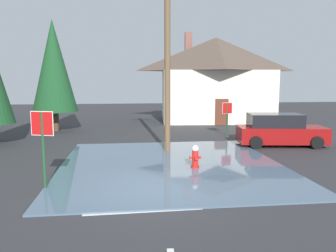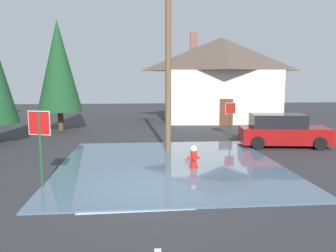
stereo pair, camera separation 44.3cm
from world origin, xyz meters
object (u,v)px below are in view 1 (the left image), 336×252
(fire_hydrant, at_px, (195,157))
(parked_car, at_px, (279,131))
(stop_sign_near, at_px, (43,134))
(house, at_px, (215,78))
(utility_pole, at_px, (167,57))
(stop_sign_far, at_px, (227,112))
(pine_tree_short_left, at_px, (54,66))

(fire_hydrant, height_order, parked_car, parked_car)
(stop_sign_near, xyz_separation_m, house, (9.95, 17.03, 1.82))
(utility_pole, xyz_separation_m, house, (5.48, 11.87, -0.87))
(utility_pole, height_order, house, utility_pole)
(utility_pole, height_order, parked_car, utility_pole)
(stop_sign_far, distance_m, pine_tree_short_left, 11.66)
(house, bearing_deg, pine_tree_short_left, -159.92)
(house, xyz_separation_m, parked_car, (0.46, -11.16, -2.78))
(house, height_order, parked_car, house)
(parked_car, bearing_deg, fire_hydrant, -142.62)
(fire_hydrant, xyz_separation_m, pine_tree_short_left, (-7.29, 10.76, 3.86))
(parked_car, bearing_deg, house, 92.36)
(stop_sign_near, relative_size, parked_car, 0.53)
(stop_sign_near, height_order, fire_hydrant, stop_sign_near)
(house, relative_size, parked_car, 2.15)
(stop_sign_far, height_order, pine_tree_short_left, pine_tree_short_left)
(stop_sign_near, distance_m, fire_hydrant, 5.61)
(utility_pole, xyz_separation_m, stop_sign_far, (4.19, 4.16, -3.00))
(stop_sign_near, height_order, house, house)
(stop_sign_near, distance_m, stop_sign_far, 12.73)
(pine_tree_short_left, bearing_deg, parked_car, -28.20)
(utility_pole, distance_m, house, 13.10)
(parked_car, bearing_deg, stop_sign_far, 116.94)
(stop_sign_near, relative_size, pine_tree_short_left, 0.33)
(stop_sign_near, relative_size, stop_sign_far, 1.20)
(house, bearing_deg, stop_sign_near, -120.28)
(parked_car, relative_size, pine_tree_short_left, 0.63)
(stop_sign_far, relative_size, pine_tree_short_left, 0.28)
(fire_hydrant, relative_size, utility_pole, 0.11)
(stop_sign_far, bearing_deg, parked_car, -63.06)
(pine_tree_short_left, bearing_deg, stop_sign_far, -16.90)
(stop_sign_near, height_order, utility_pole, utility_pole)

